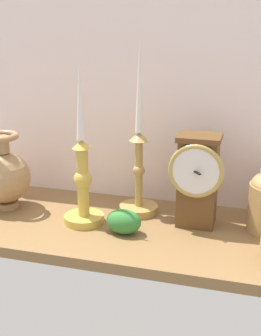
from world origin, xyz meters
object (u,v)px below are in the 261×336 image
candlestick_tall_center (83,178)px  mantel_clock (198,179)px  brass_vase_bulbous (5,175)px  candlestick_tall_left (139,167)px

candlestick_tall_center → mantel_clock: bearing=13.6°
candlestick_tall_center → brass_vase_bulbous: (-22.19, 3.06, -2.51)cm
mantel_clock → candlestick_tall_center: bearing=-166.4°
candlestick_tall_left → candlestick_tall_center: bearing=-139.0°
candlestick_tall_center → candlestick_tall_left: bearing=41.0°
candlestick_tall_center → brass_vase_bulbous: candlestick_tall_center is taller
candlestick_tall_center → brass_vase_bulbous: bearing=172.1°
candlestick_tall_left → candlestick_tall_center: size_ratio=1.10×
candlestick_tall_center → brass_vase_bulbous: 22.54cm
mantel_clock → candlestick_tall_center: 26.12cm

